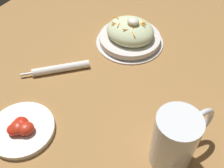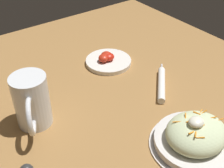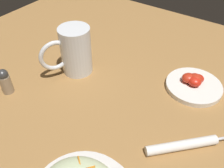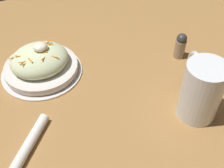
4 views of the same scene
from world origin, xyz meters
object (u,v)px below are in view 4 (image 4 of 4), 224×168
(salad_plate, at_px, (40,64))
(salt_shaker, at_px, (180,45))
(napkin_roll, at_px, (27,147))
(beer_mug, at_px, (201,92))

(salad_plate, bearing_deg, salt_shaker, 162.03)
(napkin_roll, bearing_deg, beer_mug, 167.76)
(napkin_roll, distance_m, salt_shaker, 0.53)
(salt_shaker, bearing_deg, beer_mug, 63.12)
(salad_plate, relative_size, salt_shaker, 2.84)
(salt_shaker, bearing_deg, salad_plate, -17.97)
(salad_plate, bearing_deg, beer_mug, 132.14)
(beer_mug, distance_m, salt_shaker, 0.23)
(salad_plate, relative_size, napkin_roll, 1.43)
(beer_mug, xyz_separation_m, napkin_roll, (0.42, -0.09, -0.06))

